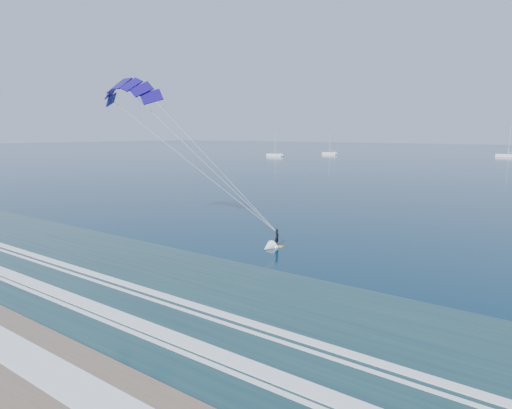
{
  "coord_description": "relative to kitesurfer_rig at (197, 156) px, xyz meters",
  "views": [
    {
      "loc": [
        26.81,
        -10.46,
        11.06
      ],
      "look_at": [
        1.88,
        22.81,
        4.45
      ],
      "focal_mm": 32.0,
      "sensor_mm": 36.0,
      "label": 1
    }
  ],
  "objects": [
    {
      "name": "sailboat_0",
      "position": [
        -88.26,
        142.11,
        -8.09
      ],
      "size": [
        8.11,
        2.4,
        11.11
      ],
      "color": "white",
      "rests_on": "ground"
    },
    {
      "name": "sailboat_2",
      "position": [
        -1.25,
        202.67,
        -8.08
      ],
      "size": [
        10.21,
        2.4,
        13.56
      ],
      "color": "white",
      "rests_on": "ground"
    },
    {
      "name": "sailboat_1",
      "position": [
        -75.54,
        171.53,
        -8.1
      ],
      "size": [
        7.25,
        2.4,
        10.16
      ],
      "color": "white",
      "rests_on": "ground"
    },
    {
      "name": "kitesurfer_rig",
      "position": [
        0.0,
        0.0,
        0.0
      ],
      "size": [
        19.99,
        9.11,
        17.44
      ],
      "color": "gold",
      "rests_on": "ground"
    }
  ]
}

